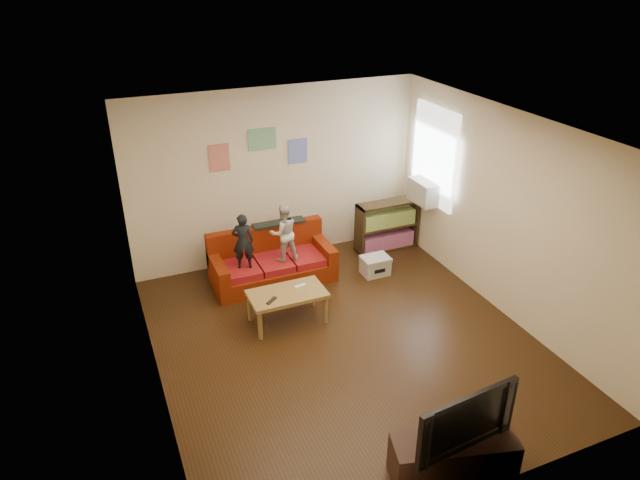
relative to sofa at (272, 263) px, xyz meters
name	(u,v)px	position (x,y,z in m)	size (l,w,h in m)	color
room_shell	(347,245)	(0.34, -1.83, 1.09)	(4.52, 5.02, 2.72)	#341F0D
sofa	(272,263)	(0.00, 0.00, 0.00)	(1.78, 0.82, 0.78)	maroon
child_a	(243,241)	(-0.45, -0.16, 0.52)	(0.30, 0.20, 0.82)	black
child_b	(284,233)	(0.15, -0.16, 0.54)	(0.42, 0.33, 0.86)	beige
coffee_table	(287,297)	(-0.17, -1.15, 0.12)	(0.99, 0.55, 0.45)	olive
remote	(272,301)	(-0.42, -1.27, 0.19)	(0.18, 0.05, 0.02)	black
game_controller	(300,286)	(0.03, -1.10, 0.20)	(0.15, 0.04, 0.03)	white
bookshelf	(387,228)	(2.04, 0.21, 0.10)	(1.02, 0.31, 0.82)	#322411
window	(434,156)	(2.56, -0.18, 1.38)	(0.04, 1.08, 1.48)	white
ac_unit	(424,192)	(2.44, -0.18, 0.82)	(0.28, 0.55, 0.35)	#B7B2A3
artwork_left	(219,158)	(-0.51, 0.66, 1.49)	(0.30, 0.01, 0.40)	#D87266
artwork_center	(262,139)	(0.14, 0.66, 1.69)	(0.42, 0.01, 0.32)	#72B27F
artwork_right	(298,151)	(0.69, 0.66, 1.44)	(0.30, 0.01, 0.38)	#727FCC
file_box	(375,265)	(1.48, -0.48, -0.12)	(0.42, 0.32, 0.29)	beige
tv_stand	(453,458)	(0.38, -4.08, -0.05)	(1.14, 0.38, 0.43)	#331D14
television	(459,415)	(0.38, -4.08, 0.47)	(1.05, 0.14, 0.60)	black
tissue	(319,287)	(0.51, -0.60, -0.21)	(0.11, 0.11, 0.11)	beige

